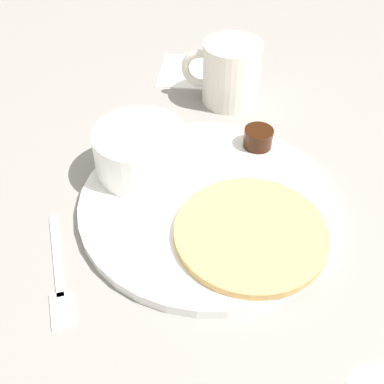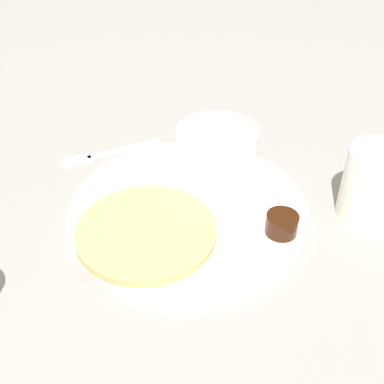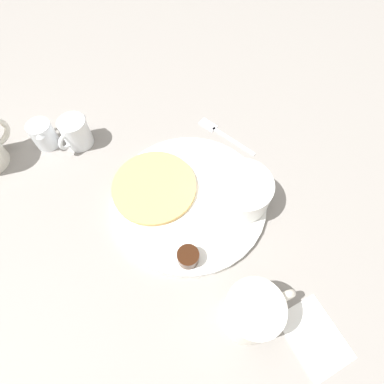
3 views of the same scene
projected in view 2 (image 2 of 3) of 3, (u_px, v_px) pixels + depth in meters
name	position (u px, v px, depth m)	size (l,w,h in m)	color
ground_plane	(188.00, 213.00, 0.57)	(4.00, 4.00, 0.00)	gray
plate	(188.00, 209.00, 0.56)	(0.28, 0.28, 0.01)	white
pancake_stack	(146.00, 231.00, 0.52)	(0.15, 0.15, 0.01)	tan
bowl	(217.00, 147.00, 0.61)	(0.10, 0.10, 0.05)	white
syrup_cup	(282.00, 224.00, 0.52)	(0.04, 0.04, 0.02)	black
butter_ramekin	(232.00, 153.00, 0.62)	(0.05, 0.05, 0.04)	white
coffee_mug	(377.00, 183.00, 0.54)	(0.08, 0.11, 0.08)	silver
fork	(101.00, 154.00, 0.66)	(0.14, 0.04, 0.00)	silver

